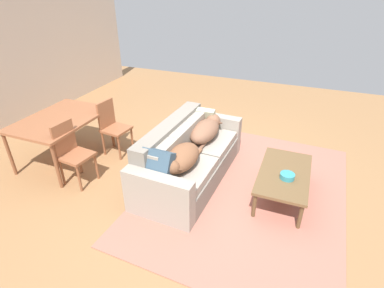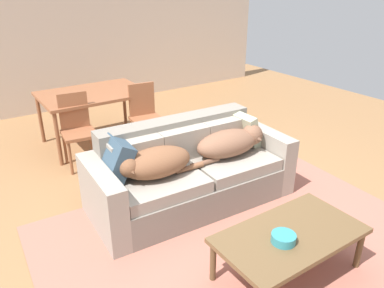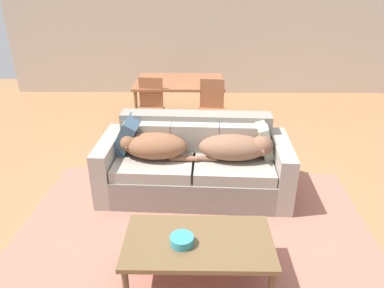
# 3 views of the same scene
# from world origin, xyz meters

# --- Properties ---
(ground_plane) EXTENTS (10.00, 10.00, 0.00)m
(ground_plane) POSITION_xyz_m (0.00, 0.00, 0.00)
(ground_plane) COLOR #966B43
(back_partition) EXTENTS (8.00, 0.12, 2.70)m
(back_partition) POSITION_xyz_m (0.00, 4.00, 1.35)
(back_partition) COLOR beige
(back_partition) RESTS_ON ground
(area_rug) EXTENTS (3.58, 2.79, 0.01)m
(area_rug) POSITION_xyz_m (-0.16, -0.81, 0.01)
(area_rug) COLOR #AE6554
(area_rug) RESTS_ON ground
(couch) EXTENTS (2.15, 1.01, 0.85)m
(couch) POSITION_xyz_m (-0.16, 0.09, 0.33)
(couch) COLOR gray
(couch) RESTS_ON ground
(dog_on_left_cushion) EXTENTS (0.85, 0.42, 0.28)m
(dog_on_left_cushion) POSITION_xyz_m (-0.60, -0.01, 0.61)
(dog_on_left_cushion) COLOR brown
(dog_on_left_cushion) RESTS_ON couch
(dog_on_right_cushion) EXTENTS (0.93, 0.41, 0.29)m
(dog_on_right_cushion) POSITION_xyz_m (0.30, -0.04, 0.62)
(dog_on_right_cushion) COLOR brown
(dog_on_right_cushion) RESTS_ON couch
(throw_pillow_by_left_arm) EXTENTS (0.34, 0.41, 0.43)m
(throw_pillow_by_left_arm) POSITION_xyz_m (-0.93, 0.18, 0.65)
(throw_pillow_by_left_arm) COLOR #374E60
(throw_pillow_by_left_arm) RESTS_ON couch
(throw_pillow_by_right_arm) EXTENTS (0.20, 0.38, 0.39)m
(throw_pillow_by_right_arm) POSITION_xyz_m (0.62, 0.11, 0.64)
(throw_pillow_by_right_arm) COLOR #ACB091
(throw_pillow_by_right_arm) RESTS_ON couch
(coffee_table) EXTENTS (1.19, 0.65, 0.40)m
(coffee_table) POSITION_xyz_m (-0.11, -1.30, 0.36)
(coffee_table) COLOR brown
(coffee_table) RESTS_ON ground
(bowl_on_coffee_table) EXTENTS (0.19, 0.19, 0.07)m
(bowl_on_coffee_table) POSITION_xyz_m (-0.24, -1.34, 0.44)
(bowl_on_coffee_table) COLOR teal
(bowl_on_coffee_table) RESTS_ON coffee_table
(dining_table) EXTENTS (1.41, 1.00, 0.75)m
(dining_table) POSITION_xyz_m (-0.42, 2.14, 0.69)
(dining_table) COLOR #965737
(dining_table) RESTS_ON ground
(dining_chair_near_left) EXTENTS (0.44, 0.44, 0.93)m
(dining_chair_near_left) POSITION_xyz_m (-0.84, 1.59, 0.51)
(dining_chair_near_left) COLOR #965737
(dining_chair_near_left) RESTS_ON ground
(dining_chair_near_right) EXTENTS (0.44, 0.44, 0.92)m
(dining_chair_near_right) POSITION_xyz_m (0.08, 1.54, 0.51)
(dining_chair_near_right) COLOR #965737
(dining_chair_near_right) RESTS_ON ground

